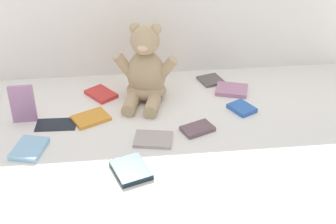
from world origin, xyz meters
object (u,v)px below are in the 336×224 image
book_case_8 (56,124)px  book_case_10 (23,104)px  book_case_4 (91,118)px  book_case_9 (232,90)px  teddy_bear (146,72)px  book_case_3 (242,108)px  book_case_6 (29,149)px  book_case_5 (211,80)px  book_case_0 (101,94)px  book_case_7 (153,139)px  book_case_2 (197,129)px  book_case_1 (131,170)px

book_case_8 → book_case_10: (-0.11, 0.04, 0.07)m
book_case_4 → book_case_10: (-0.23, 0.02, 0.06)m
book_case_9 → book_case_10: 0.79m
teddy_bear → book_case_4: teddy_bear is taller
book_case_3 → book_case_6: book_case_6 is taller
book_case_6 → book_case_10: bearing=117.7°
book_case_4 → book_case_5: book_case_4 is taller
book_case_3 → book_case_8: book_case_3 is taller
book_case_4 → book_case_3: bearing=-116.5°
book_case_0 → book_case_7: book_case_0 is taller
book_case_2 → book_case_4: book_case_2 is taller
book_case_10 → book_case_0: bearing=28.7°
book_case_2 → book_case_4: bearing=50.4°
book_case_1 → book_case_7: book_case_1 is taller
teddy_bear → book_case_7: size_ratio=2.39×
book_case_7 → book_case_10: bearing=-100.4°
book_case_9 → book_case_7: bearing=-29.8°
book_case_2 → book_case_6: (-0.56, -0.05, 0.00)m
book_case_1 → book_case_9: 0.62m
book_case_1 → book_case_4: 0.33m
teddy_bear → book_case_8: bearing=-140.2°
book_case_5 → book_case_7: 0.48m
book_case_3 → book_case_10: bearing=151.0°
teddy_bear → book_case_9: teddy_bear is taller
book_case_0 → book_case_7: 0.37m
book_case_6 → book_case_10: (-0.04, 0.18, 0.06)m
teddy_bear → book_case_7: bearing=-74.8°
book_case_2 → book_case_7: book_case_2 is taller
book_case_1 → book_case_8: (-0.25, 0.29, -0.00)m
book_case_2 → book_case_8: book_case_2 is taller
book_case_8 → teddy_bear: bearing=-62.5°
book_case_9 → book_case_10: (-0.78, -0.13, 0.06)m
book_case_2 → book_case_1: bearing=106.9°
book_case_3 → book_case_8: size_ratio=0.66×
book_case_9 → book_case_0: bearing=-74.3°
book_case_4 → book_case_8: size_ratio=0.88×
book_case_5 → book_case_6: book_case_6 is taller
book_case_5 → book_case_8: 0.66m
book_case_4 → book_case_7: 0.26m
teddy_bear → book_case_6: bearing=-128.5°
book_case_3 → book_case_8: 0.67m
book_case_1 → book_case_10: (-0.36, 0.33, 0.06)m
book_case_0 → book_case_7: (0.18, -0.33, -0.00)m
book_case_2 → book_case_7: bearing=82.6°
book_case_1 → book_case_6: bearing=-42.9°
book_case_0 → book_case_2: bearing=103.1°
teddy_bear → book_case_0: teddy_bear is taller
book_case_2 → book_case_5: 0.37m
book_case_6 → book_case_9: book_case_6 is taller
book_case_1 → book_case_4: book_case_1 is taller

